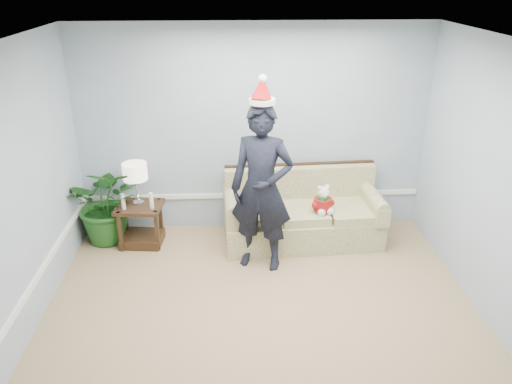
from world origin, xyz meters
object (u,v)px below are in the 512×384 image
Objects in this scene: sofa at (302,215)px; teddy_bear at (323,203)px; side_table at (142,229)px; table_lamp at (135,173)px; man at (262,189)px; houseplant at (107,203)px.

sofa is 5.52× the size of teddy_bear.
sofa is at bearing 116.68° from teddy_bear.
sofa is 3.34× the size of side_table.
teddy_bear reaches higher than side_table.
side_table is 1.12× the size of table_lamp.
teddy_bear is at bearing -49.63° from sofa.
teddy_bear is (2.28, -0.19, 0.41)m from side_table.
man reaches higher than table_lamp.
man is at bearing -19.50° from houseplant.
table_lamp is at bearing 157.12° from teddy_bear.
table_lamp is 1.64m from man.
table_lamp is (-0.02, 0.05, 0.74)m from side_table.
man is 0.94m from teddy_bear.
man is (1.51, -0.56, 0.77)m from side_table.
side_table is at bearing 158.41° from teddy_bear.
man is (-0.56, -0.60, 0.66)m from sofa.
man reaches higher than teddy_bear.
table_lamp is 0.51× the size of houseplant.
side_table is (-2.06, -0.04, -0.12)m from sofa.
table_lamp is at bearing 174.69° from man.
teddy_bear is at bearing 42.02° from man.
houseplant is 2.89× the size of teddy_bear.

